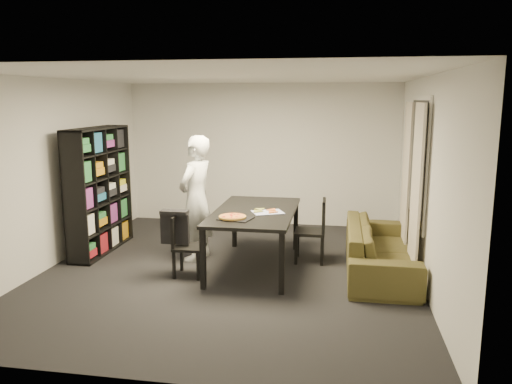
% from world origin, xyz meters
% --- Properties ---
extents(room, '(5.01, 5.51, 2.61)m').
position_xyz_m(room, '(0.00, 0.00, 1.30)').
color(room, black).
rests_on(room, ground).
extents(window_pane, '(0.02, 1.40, 1.60)m').
position_xyz_m(window_pane, '(2.48, 0.60, 1.50)').
color(window_pane, black).
rests_on(window_pane, room).
extents(window_frame, '(0.03, 1.52, 1.72)m').
position_xyz_m(window_frame, '(2.48, 0.60, 1.50)').
color(window_frame, white).
rests_on(window_frame, room).
extents(curtain_left, '(0.03, 0.70, 2.25)m').
position_xyz_m(curtain_left, '(2.40, 0.08, 1.15)').
color(curtain_left, beige).
rests_on(curtain_left, room).
extents(curtain_right, '(0.03, 0.70, 2.25)m').
position_xyz_m(curtain_right, '(2.40, 1.12, 1.15)').
color(curtain_right, beige).
rests_on(curtain_right, room).
extents(bookshelf, '(0.35, 1.50, 1.90)m').
position_xyz_m(bookshelf, '(-2.16, 0.60, 0.95)').
color(bookshelf, black).
rests_on(bookshelf, room).
extents(dining_table, '(1.08, 1.95, 0.81)m').
position_xyz_m(dining_table, '(0.31, 0.23, 0.74)').
color(dining_table, black).
rests_on(dining_table, room).
extents(chair_left, '(0.38, 0.38, 0.82)m').
position_xyz_m(chair_left, '(-0.57, -0.25, 0.47)').
color(chair_left, black).
rests_on(chair_left, room).
extents(chair_right, '(0.43, 0.43, 0.91)m').
position_xyz_m(chair_right, '(1.13, 0.63, 0.52)').
color(chair_right, black).
rests_on(chair_right, room).
extents(draped_jacket, '(0.38, 0.16, 0.45)m').
position_xyz_m(draped_jacket, '(-0.68, -0.25, 0.67)').
color(draped_jacket, black).
rests_on(draped_jacket, chair_left).
extents(person, '(0.62, 0.76, 1.81)m').
position_xyz_m(person, '(-0.59, 0.45, 0.91)').
color(person, silver).
rests_on(person, room).
extents(baking_tray, '(0.46, 0.40, 0.01)m').
position_xyz_m(baking_tray, '(0.15, -0.29, 0.82)').
color(baking_tray, black).
rests_on(baking_tray, dining_table).
extents(pepperoni_pizza, '(0.35, 0.35, 0.03)m').
position_xyz_m(pepperoni_pizza, '(0.11, -0.29, 0.84)').
color(pepperoni_pizza, '#AB7D31').
rests_on(pepperoni_pizza, dining_table).
extents(kitchen_towel, '(0.49, 0.44, 0.01)m').
position_xyz_m(kitchen_towel, '(0.50, 0.14, 0.81)').
color(kitchen_towel, silver).
rests_on(kitchen_towel, dining_table).
extents(pizza_slices, '(0.42, 0.38, 0.01)m').
position_xyz_m(pizza_slices, '(0.46, 0.18, 0.83)').
color(pizza_slices, '#C68E3D').
rests_on(pizza_slices, dining_table).
extents(sofa, '(0.88, 2.24, 0.66)m').
position_xyz_m(sofa, '(2.01, 0.33, 0.33)').
color(sofa, '#3D3E18').
rests_on(sofa, room).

